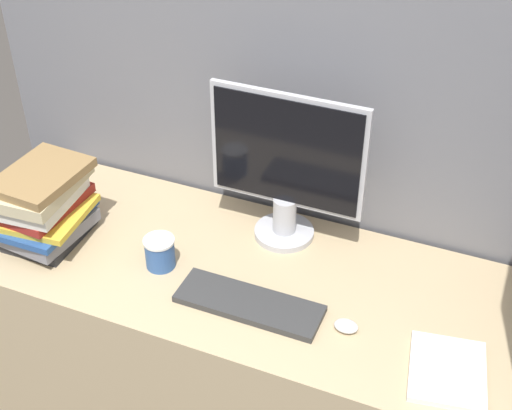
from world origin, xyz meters
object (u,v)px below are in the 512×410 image
coffee_cup (160,252)px  book_stack (44,206)px  mouse (346,326)px  keyboard (249,304)px  monitor (286,170)px

coffee_cup → book_stack: book_stack is taller
mouse → book_stack: size_ratio=0.22×
keyboard → coffee_cup: (-0.31, 0.06, 0.04)m
mouse → keyboard: bearing=-175.9°
keyboard → mouse: (0.27, 0.02, 0.00)m
monitor → mouse: (0.30, -0.32, -0.23)m
coffee_cup → book_stack: bearing=-177.3°
monitor → coffee_cup: bearing=-135.7°
monitor → mouse: bearing=-46.9°
keyboard → mouse: size_ratio=6.30×
monitor → keyboard: (0.02, -0.34, -0.23)m
mouse → monitor: bearing=133.1°
monitor → keyboard: size_ratio=1.19×
monitor → book_stack: size_ratio=1.64×
keyboard → monitor: bearing=94.1°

